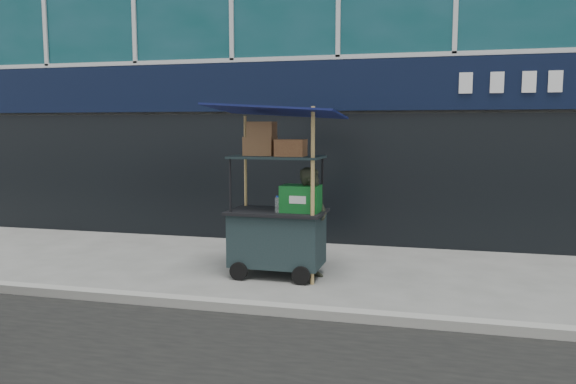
# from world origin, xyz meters

# --- Properties ---
(ground) EXTENTS (80.00, 80.00, 0.00)m
(ground) POSITION_xyz_m (0.00, 0.00, 0.00)
(ground) COLOR slate
(ground) RESTS_ON ground
(curb) EXTENTS (80.00, 0.18, 0.12)m
(curb) POSITION_xyz_m (0.00, -0.20, 0.06)
(curb) COLOR gray
(curb) RESTS_ON ground
(vendor_cart) EXTENTS (1.86, 1.34, 2.49)m
(vendor_cart) POSITION_xyz_m (-0.46, 1.47, 0.87)
(vendor_cart) COLOR black
(vendor_cart) RESTS_ON ground
(vendor_man) EXTENTS (0.54, 0.67, 1.59)m
(vendor_man) POSITION_xyz_m (0.04, 1.45, 0.80)
(vendor_man) COLOR #272A1F
(vendor_man) RESTS_ON ground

